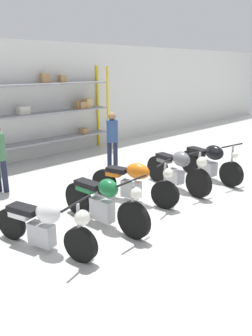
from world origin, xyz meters
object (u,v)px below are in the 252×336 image
(shelving_rack, at_px, (48,111))
(person_browsing, at_px, (112,136))
(motorcycle_white, at_px, (44,225))
(motorcycle_grey, at_px, (178,170))
(motorcycle_green, at_px, (104,202))
(motorcycle_orange, at_px, (134,181))
(motorcycle_black, at_px, (210,162))

(shelving_rack, xyz_separation_m, person_browsing, (0.70, -2.25, -0.55))
(shelving_rack, bearing_deg, motorcycle_white, -122.07)
(motorcycle_white, height_order, motorcycle_grey, motorcycle_grey)
(motorcycle_grey, bearing_deg, person_browsing, -173.39)
(motorcycle_green, relative_size, person_browsing, 1.29)
(shelving_rack, bearing_deg, motorcycle_orange, -97.74)
(motorcycle_grey, bearing_deg, shelving_rack, -164.64)
(motorcycle_grey, distance_m, person_browsing, 2.41)
(motorcycle_white, bearing_deg, motorcycle_green, 71.93)
(shelving_rack, height_order, motorcycle_white, shelving_rack)
(motorcycle_orange, xyz_separation_m, motorcycle_grey, (1.30, -0.17, 0.01))
(motorcycle_orange, xyz_separation_m, motorcycle_black, (2.50, -0.28, -0.01))
(person_browsing, bearing_deg, motorcycle_black, 79.21)
(shelving_rack, relative_size, motorcycle_green, 2.32)
(motorcycle_white, xyz_separation_m, motorcycle_orange, (2.44, 0.41, 0.03))
(shelving_rack, distance_m, motorcycle_grey, 4.77)
(motorcycle_white, bearing_deg, motorcycle_orange, 81.87)
(motorcycle_grey, bearing_deg, motorcycle_black, 91.41)
(motorcycle_black, bearing_deg, person_browsing, -145.07)
(shelving_rack, xyz_separation_m, motorcycle_black, (1.90, -4.72, -1.04))
(motorcycle_orange, bearing_deg, person_browsing, 133.29)
(shelving_rack, height_order, motorcycle_black, shelving_rack)
(motorcycle_green, xyz_separation_m, motorcycle_orange, (1.21, 0.42, 0.00))
(motorcycle_black, bearing_deg, motorcycle_orange, -87.38)
(motorcycle_orange, height_order, person_browsing, person_browsing)
(shelving_rack, height_order, person_browsing, shelving_rack)
(shelving_rack, bearing_deg, motorcycle_black, -68.08)
(shelving_rack, relative_size, motorcycle_black, 2.41)
(motorcycle_white, distance_m, motorcycle_green, 1.23)
(motorcycle_black, xyz_separation_m, person_browsing, (-1.20, 2.48, 0.48))
(shelving_rack, relative_size, motorcycle_grey, 2.38)
(motorcycle_green, height_order, motorcycle_orange, motorcycle_green)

